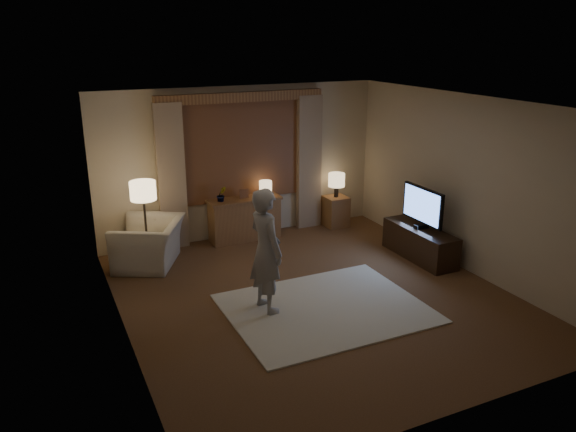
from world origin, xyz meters
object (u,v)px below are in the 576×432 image
armchair (149,243)px  person (266,250)px  sideboard (245,220)px  side_table (336,211)px  tv_stand (420,243)px

armchair → person: size_ratio=0.66×
sideboard → side_table: 1.78m
side_table → tv_stand: side_table is taller
armchair → tv_stand: bearing=96.1°
tv_stand → side_table: bearing=102.7°
sideboard → armchair: sideboard is taller
armchair → side_table: size_ratio=1.92×
side_table → person: (-2.46, -2.52, 0.55)m
side_table → tv_stand: bearing=-77.3°
sideboard → tv_stand: size_ratio=0.86×
sideboard → person: person is taller
side_table → sideboard: bearing=178.4°
side_table → armchair: bearing=-173.9°
armchair → side_table: armchair is taller
armchair → side_table: 3.53m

